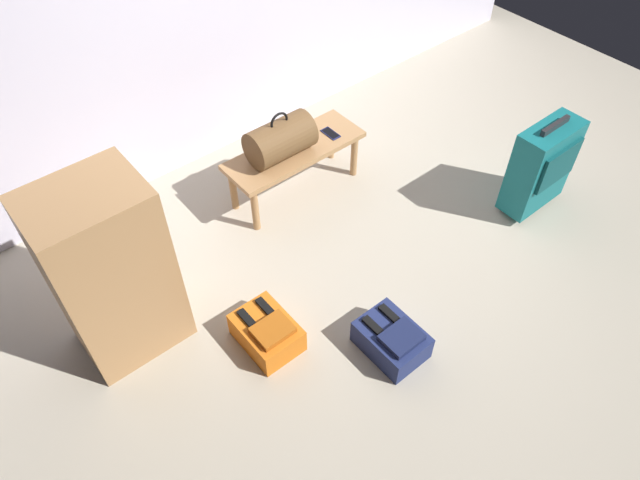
% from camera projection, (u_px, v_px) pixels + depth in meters
% --- Properties ---
extents(ground_plane, '(6.60, 6.60, 0.00)m').
position_uv_depth(ground_plane, '(385.00, 243.00, 3.85)').
color(ground_plane, '#B2A893').
extents(bench, '(1.00, 0.36, 0.38)m').
position_uv_depth(bench, '(295.00, 155.00, 3.97)').
color(bench, '#A87A4C').
rests_on(bench, ground).
extents(duffel_bag_brown, '(0.44, 0.26, 0.34)m').
position_uv_depth(duffel_bag_brown, '(280.00, 139.00, 3.78)').
color(duffel_bag_brown, brown).
rests_on(duffel_bag_brown, bench).
extents(cell_phone, '(0.07, 0.14, 0.01)m').
position_uv_depth(cell_phone, '(331.00, 133.00, 4.03)').
color(cell_phone, '#191E4C').
rests_on(cell_phone, bench).
extents(suitcase_upright_teal, '(0.47, 0.24, 0.71)m').
position_uv_depth(suitcase_upright_teal, '(541.00, 166.00, 3.83)').
color(suitcase_upright_teal, '#14666B').
rests_on(suitcase_upright_teal, ground).
extents(backpack_orange, '(0.28, 0.38, 0.21)m').
position_uv_depth(backpack_orange, '(267.00, 332.00, 3.27)').
color(backpack_orange, orange).
rests_on(backpack_orange, ground).
extents(backpack_navy, '(0.28, 0.38, 0.21)m').
position_uv_depth(backpack_navy, '(392.00, 339.00, 3.23)').
color(backpack_navy, navy).
rests_on(backpack_navy, ground).
extents(side_cabinet, '(0.56, 0.44, 1.10)m').
position_uv_depth(side_cabinet, '(111.00, 273.00, 2.97)').
color(side_cabinet, '#A87A4C').
rests_on(side_cabinet, ground).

